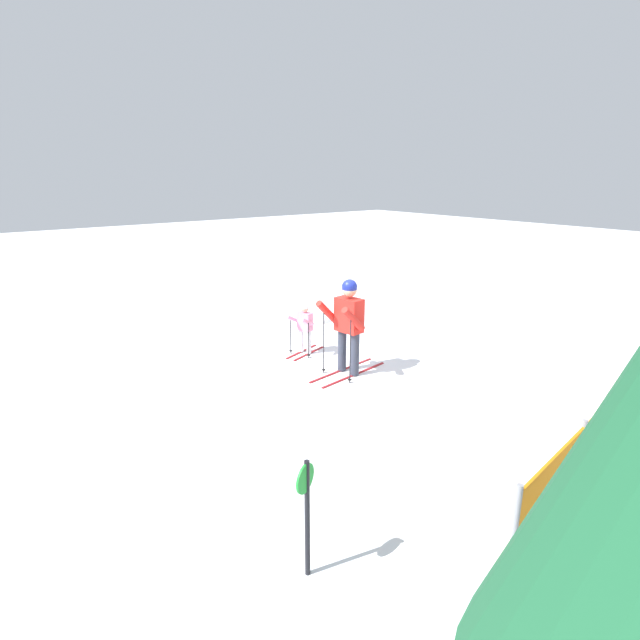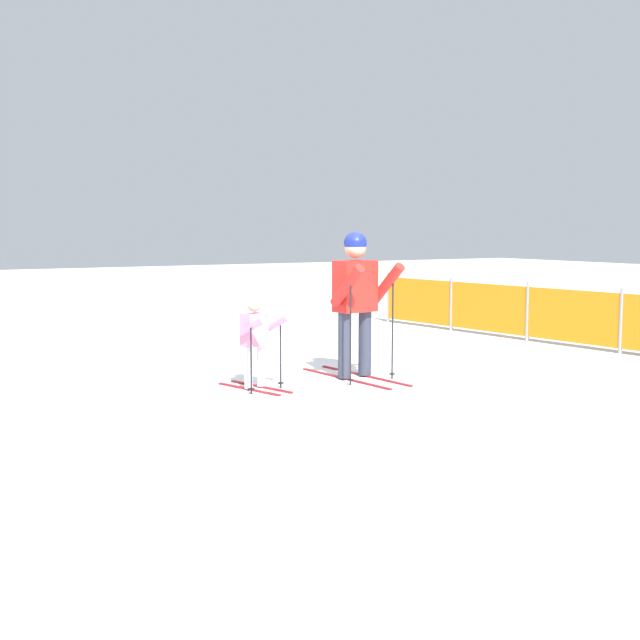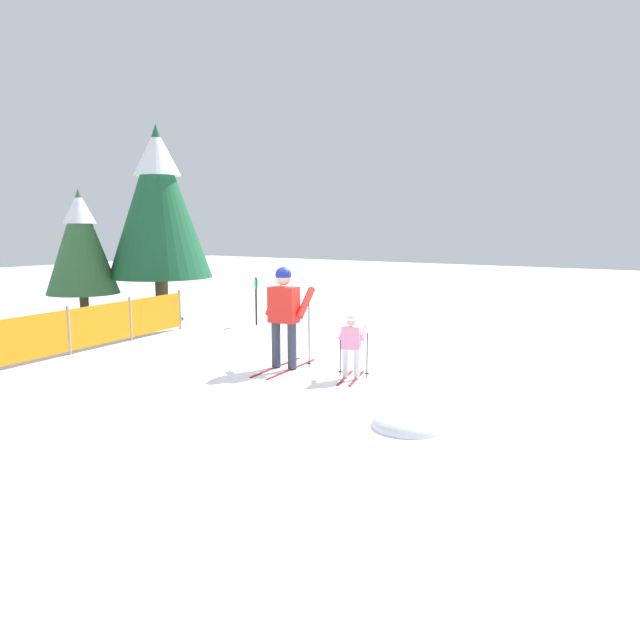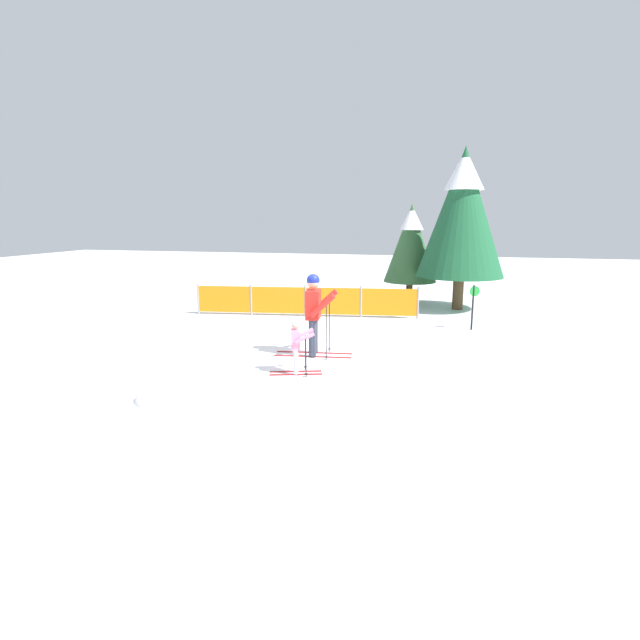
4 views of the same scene
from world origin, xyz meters
name	(u,v)px [view 4 (image 4 of 4)]	position (x,y,z in m)	size (l,w,h in m)	color
ground_plane	(318,356)	(0.00, 0.00, 0.00)	(60.00, 60.00, 0.00)	white
skier_adult	(314,307)	(-0.08, 0.05, 1.08)	(1.73, 0.81, 1.80)	maroon
skier_child	(297,342)	(-0.08, -1.31, 0.63)	(1.04, 0.59, 1.08)	maroon
safety_fence	(305,301)	(-1.46, 4.26, 0.49)	(6.80, 0.94, 0.97)	gray
conifer_far	(411,242)	(1.44, 7.75, 2.14)	(1.86, 1.86, 3.46)	#4C3823
conifer_near	(463,210)	(3.10, 6.61, 3.20)	(2.79, 2.79, 5.18)	#4C3823
trail_marker	(473,302)	(3.42, 3.54, 0.76)	(0.27, 0.13, 1.21)	black
snow_mound	(170,400)	(-1.73, -3.20, 0.00)	(1.19, 1.01, 0.48)	white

